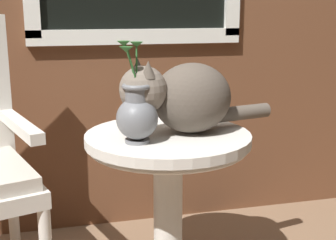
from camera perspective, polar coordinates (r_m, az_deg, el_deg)
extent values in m
cube|color=silver|center=(2.25, -3.74, 10.08)|extent=(1.01, 0.03, 0.07)
cylinder|color=silver|center=(1.81, 0.00, -11.42)|extent=(0.11, 0.11, 0.56)
cylinder|color=silver|center=(1.70, 0.00, -2.21)|extent=(0.60, 0.60, 0.03)
torus|color=silver|center=(1.71, 0.00, -3.10)|extent=(0.58, 0.58, 0.02)
cylinder|color=silver|center=(2.16, -18.27, -10.84)|extent=(0.04, 0.04, 0.41)
cube|color=silver|center=(1.80, -17.63, -0.57)|extent=(0.19, 0.46, 0.04)
ellipsoid|color=brown|center=(1.69, 2.94, 2.69)|extent=(0.34, 0.31, 0.25)
sphere|color=#76695D|center=(1.60, -3.04, 3.68)|extent=(0.17, 0.17, 0.17)
cone|color=brown|center=(1.63, -3.70, 6.50)|extent=(0.05, 0.05, 0.06)
cone|color=brown|center=(1.55, -2.41, 6.14)|extent=(0.05, 0.05, 0.06)
cylinder|color=brown|center=(1.81, 8.60, 0.84)|extent=(0.27, 0.11, 0.06)
cylinder|color=slate|center=(1.59, -3.73, -2.52)|extent=(0.08, 0.08, 0.01)
ellipsoid|color=slate|center=(1.57, -3.78, 0.17)|extent=(0.14, 0.14, 0.14)
cylinder|color=slate|center=(1.55, -3.82, 3.09)|extent=(0.08, 0.08, 0.06)
torus|color=slate|center=(1.55, -3.84, 4.11)|extent=(0.10, 0.10, 0.02)
cylinder|color=#2D662D|center=(1.53, -4.46, 6.29)|extent=(0.04, 0.02, 0.12)
cone|color=#2D662D|center=(1.51, -5.11, 8.52)|extent=(0.04, 0.04, 0.02)
cylinder|color=#2D662D|center=(1.55, -3.84, 6.63)|extent=(0.01, 0.03, 0.14)
cone|color=#2D662D|center=(1.56, -3.84, 9.13)|extent=(0.04, 0.04, 0.02)
cylinder|color=#2D662D|center=(1.56, -4.62, 6.68)|extent=(0.04, 0.05, 0.14)
cone|color=#2D662D|center=(1.57, -5.40, 9.22)|extent=(0.04, 0.04, 0.02)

